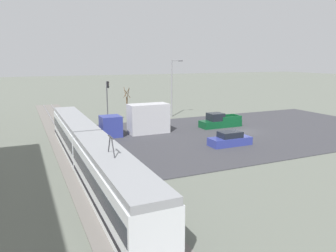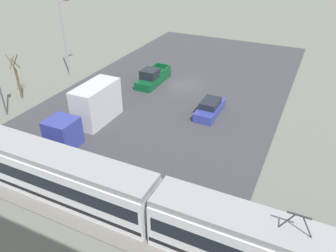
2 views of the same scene
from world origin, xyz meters
name	(u,v)px [view 1 (image 1 of 2)]	position (x,y,z in m)	size (l,w,h in m)	color
ground_plane	(242,132)	(0.00, 0.00, 0.00)	(320.00, 320.00, 0.00)	#60665B
road_surface	(242,131)	(0.00, 0.00, 0.04)	(23.34, 41.32, 0.08)	#38383D
rail_bed	(76,149)	(0.00, 20.64, 0.05)	(72.75, 4.40, 0.22)	slate
light_rail_tram	(89,151)	(-7.00, 20.64, 1.68)	(29.63, 2.57, 4.43)	silver
box_truck	(140,120)	(3.99, 12.33, 1.75)	(2.36, 8.39, 3.62)	navy
pickup_truck	(220,122)	(3.40, 1.13, 0.81)	(1.98, 5.71, 1.94)	#0C4723
sedan_car_0	(230,140)	(-5.20, 5.43, 0.69)	(1.83, 4.60, 1.49)	navy
traffic_light_pole	(107,97)	(12.93, 14.01, 3.83)	(0.28, 0.47, 6.00)	#47474C
street_tree	(127,105)	(14.49, 10.65, 2.24)	(1.16, 0.96, 4.91)	brown
street_lamp_near_crossing	(173,85)	(13.94, 3.18, 5.14)	(0.36, 1.95, 9.01)	gray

